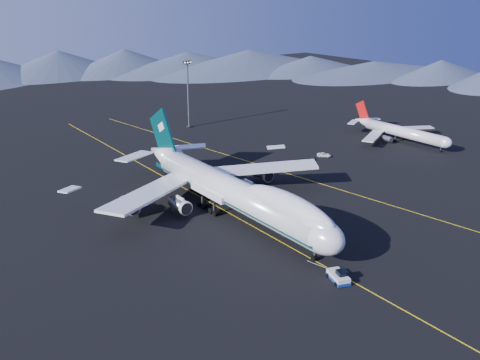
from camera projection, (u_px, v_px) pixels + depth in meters
ground at (233, 215)px, 120.50m from camera, size 500.00×500.00×0.00m
taxiway_line_main at (233, 215)px, 120.50m from camera, size 0.25×220.00×0.01m
taxiway_line_side at (302, 178)px, 144.69m from camera, size 28.08×198.09×0.01m
boeing_747 at (233, 191)px, 118.60m from camera, size 59.62×72.43×19.37m
pushback_tug at (338, 277)px, 92.95m from camera, size 3.95×5.43×2.13m
second_jet at (400, 132)px, 179.31m from camera, size 35.29×39.87×11.34m
service_van at (324, 155)px, 163.44m from camera, size 4.38×4.54×1.20m
floodlight_mast at (188, 94)px, 195.90m from camera, size 3.01×2.26×24.39m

